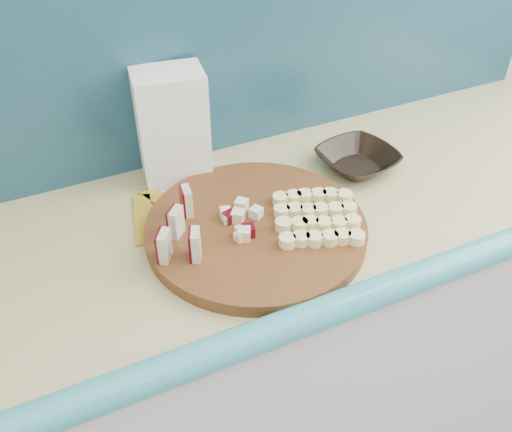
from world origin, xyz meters
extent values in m
cube|color=silver|center=(0.00, 1.80, 1.30)|extent=(3.60, 0.04, 2.60)
cube|color=silver|center=(0.10, 1.50, 0.44)|extent=(2.20, 0.60, 0.88)
cube|color=tan|center=(0.10, 1.50, 0.90)|extent=(2.20, 0.60, 0.03)
cube|color=teal|center=(0.10, 1.20, 0.90)|extent=(2.20, 0.06, 0.03)
cube|color=teal|center=(0.10, 1.79, 1.16)|extent=(2.20, 0.02, 0.50)
cylinder|color=#45280E|center=(0.21, 1.44, 0.92)|extent=(0.58, 0.58, 0.03)
cube|color=beige|center=(0.01, 1.42, 0.97)|extent=(0.03, 0.04, 0.06)
cube|color=#49050E|center=(0.00, 1.43, 0.97)|extent=(0.02, 0.04, 0.06)
cube|color=beige|center=(0.05, 1.48, 0.97)|extent=(0.03, 0.04, 0.06)
cube|color=#49050E|center=(0.04, 1.48, 0.97)|extent=(0.02, 0.04, 0.06)
cube|color=beige|center=(0.09, 1.53, 0.97)|extent=(0.03, 0.04, 0.06)
cube|color=#49050E|center=(0.09, 1.54, 0.97)|extent=(0.02, 0.04, 0.06)
cube|color=beige|center=(0.06, 1.40, 0.97)|extent=(0.03, 0.04, 0.06)
cube|color=#49050E|center=(0.05, 1.41, 0.97)|extent=(0.02, 0.04, 0.06)
cube|color=#F9EFC7|center=(0.19, 1.45, 0.95)|extent=(0.02, 0.02, 0.02)
cube|color=#F9EFC7|center=(0.20, 1.46, 0.95)|extent=(0.02, 0.02, 0.02)
cube|color=#49050E|center=(0.20, 1.47, 0.95)|extent=(0.02, 0.02, 0.02)
cube|color=#F9EFC7|center=(0.18, 1.46, 0.95)|extent=(0.02, 0.02, 0.02)
cube|color=#F9EFC7|center=(0.17, 1.47, 0.95)|extent=(0.02, 0.02, 0.02)
cube|color=#F9EFC7|center=(0.15, 1.46, 0.95)|extent=(0.02, 0.02, 0.02)
cube|color=#F9EFC7|center=(0.17, 1.45, 0.95)|extent=(0.02, 0.02, 0.02)
cube|color=#F9EFC7|center=(0.17, 1.44, 0.95)|extent=(0.02, 0.02, 0.02)
cube|color=#49050E|center=(0.18, 1.42, 0.95)|extent=(0.02, 0.02, 0.02)
cube|color=#F9EFC7|center=(0.19, 1.44, 0.95)|extent=(0.02, 0.02, 0.02)
cylinder|color=#F5ED95|center=(0.23, 1.36, 0.95)|extent=(0.03, 0.03, 0.02)
cylinder|color=#F5ED95|center=(0.26, 1.35, 0.95)|extent=(0.03, 0.03, 0.02)
cylinder|color=#F5ED95|center=(0.29, 1.34, 0.95)|extent=(0.03, 0.03, 0.02)
cylinder|color=#F5ED95|center=(0.31, 1.33, 0.95)|extent=(0.03, 0.03, 0.02)
cylinder|color=#F5ED95|center=(0.34, 1.32, 0.95)|extent=(0.03, 0.03, 0.02)
cylinder|color=#F5ED95|center=(0.36, 1.31, 0.95)|extent=(0.03, 0.03, 0.02)
cylinder|color=#F5ED95|center=(0.25, 1.40, 0.95)|extent=(0.03, 0.03, 0.02)
cylinder|color=#F5ED95|center=(0.28, 1.39, 0.95)|extent=(0.03, 0.03, 0.02)
cylinder|color=#F5ED95|center=(0.30, 1.38, 0.95)|extent=(0.03, 0.03, 0.02)
cylinder|color=#F5ED95|center=(0.33, 1.37, 0.95)|extent=(0.03, 0.03, 0.02)
cylinder|color=#F5ED95|center=(0.35, 1.36, 0.95)|extent=(0.03, 0.03, 0.02)
cylinder|color=#F5ED95|center=(0.38, 1.35, 0.95)|extent=(0.03, 0.03, 0.02)
cylinder|color=#F5ED95|center=(0.27, 1.44, 0.95)|extent=(0.03, 0.03, 0.02)
cylinder|color=#F5ED95|center=(0.29, 1.43, 0.95)|extent=(0.03, 0.03, 0.02)
cylinder|color=#F5ED95|center=(0.32, 1.42, 0.95)|extent=(0.03, 0.03, 0.02)
cylinder|color=#F5ED95|center=(0.34, 1.42, 0.95)|extent=(0.03, 0.03, 0.02)
cylinder|color=#F5ED95|center=(0.37, 1.41, 0.95)|extent=(0.03, 0.03, 0.02)
cylinder|color=#F5ED95|center=(0.39, 1.40, 0.95)|extent=(0.03, 0.03, 0.02)
cylinder|color=#F5ED95|center=(0.28, 1.49, 0.95)|extent=(0.03, 0.03, 0.02)
cylinder|color=#F5ED95|center=(0.31, 1.48, 0.95)|extent=(0.03, 0.03, 0.02)
cylinder|color=#F5ED95|center=(0.33, 1.47, 0.95)|extent=(0.03, 0.03, 0.02)
cylinder|color=#F5ED95|center=(0.36, 1.46, 0.95)|extent=(0.03, 0.03, 0.02)
cylinder|color=#F5ED95|center=(0.38, 1.45, 0.95)|extent=(0.03, 0.03, 0.02)
cylinder|color=#F5ED95|center=(0.41, 1.44, 0.95)|extent=(0.03, 0.03, 0.02)
imported|color=black|center=(0.53, 1.56, 0.93)|extent=(0.21, 0.21, 0.04)
cube|color=white|center=(0.13, 1.72, 1.04)|extent=(0.16, 0.13, 0.26)
cube|color=gold|center=(0.01, 1.59, 0.91)|extent=(0.08, 0.17, 0.01)
cube|color=gold|center=(0.07, 1.61, 0.91)|extent=(0.10, 0.17, 0.01)
cube|color=gold|center=(0.13, 1.58, 0.91)|extent=(0.16, 0.13, 0.01)
camera|label=1|loc=(-0.17, 0.64, 1.68)|focal=40.00mm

